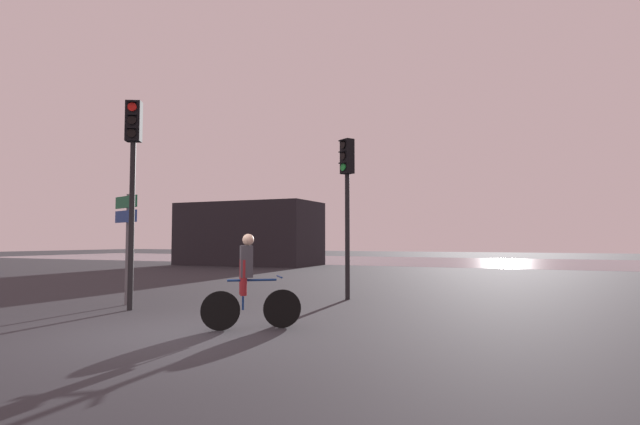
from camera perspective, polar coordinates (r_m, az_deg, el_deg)
ground_plane at (r=8.51m, az=-17.42°, el=-13.27°), size 120.00×120.00×0.00m
water_strip at (r=36.68m, az=15.28°, el=-5.43°), size 80.00×16.00×0.01m
distant_building at (r=30.93m, az=-8.15°, el=-2.44°), size 8.52×4.00×3.80m
traffic_light_near_left at (r=11.73m, az=-20.61°, el=5.18°), size 0.40×0.42×4.58m
traffic_light_center at (r=12.89m, az=3.11°, el=2.92°), size 0.40×0.42×4.13m
direction_sign_post at (r=12.57m, az=-21.23°, el=-1.68°), size 1.04×0.42×2.60m
cyclist at (r=8.66m, az=-8.21°, el=-7.73°), size 1.37×1.09×1.62m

